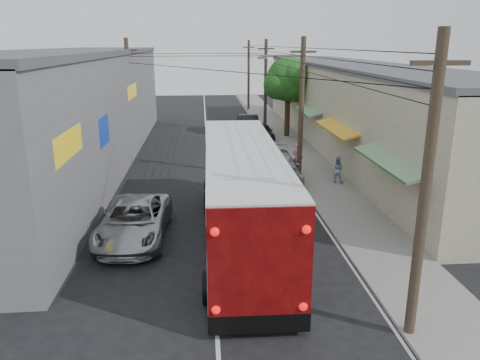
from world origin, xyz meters
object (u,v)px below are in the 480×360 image
at_px(pedestrian_near, 298,158).
at_px(parked_car_mid, 262,131).
at_px(parked_suv, 278,167).
at_px(coach_bus, 242,193).
at_px(pedestrian_far, 337,169).
at_px(jeepney, 134,221).
at_px(parked_car_far, 249,124).

bearing_deg(pedestrian_near, parked_car_mid, -62.36).
bearing_deg(pedestrian_near, parked_suv, 68.93).
relative_size(parked_suv, parked_car_mid, 1.46).
height_order(coach_bus, pedestrian_near, coach_bus).
height_order(parked_suv, pedestrian_far, parked_suv).
bearing_deg(parked_suv, pedestrian_near, 46.55).
distance_m(jeepney, parked_car_mid, 21.44).
distance_m(parked_car_mid, pedestrian_near, 10.82).
xyz_separation_m(jeepney, pedestrian_near, (8.50, 9.23, 0.22)).
distance_m(jeepney, parked_suv, 10.50).
height_order(parked_suv, parked_car_mid, parked_suv).
distance_m(parked_car_mid, parked_car_far, 3.18).
bearing_deg(coach_bus, pedestrian_far, 51.36).
bearing_deg(pedestrian_near, parked_car_far, -60.02).
bearing_deg(parked_suv, parked_car_mid, 88.04).
bearing_deg(coach_bus, pedestrian_near, 67.24).
relative_size(coach_bus, parked_suv, 2.35).
bearing_deg(pedestrian_far, parked_car_far, -53.46).
relative_size(coach_bus, pedestrian_near, 7.55).
height_order(parked_suv, parked_car_far, parked_suv).
xyz_separation_m(coach_bus, parked_car_far, (2.60, 23.53, -1.21)).
distance_m(coach_bus, pedestrian_near, 10.59).
bearing_deg(pedestrian_near, coach_bus, 89.93).
relative_size(jeepney, parked_car_far, 1.21).
xyz_separation_m(parked_suv, parked_car_mid, (0.64, 12.24, -0.16)).
relative_size(jeepney, parked_car_mid, 1.45).
relative_size(parked_car_mid, pedestrian_far, 2.61).
bearing_deg(parked_car_mid, parked_suv, -97.94).
relative_size(jeepney, pedestrian_far, 3.78).
xyz_separation_m(coach_bus, jeepney, (-4.30, 0.44, -1.20)).
bearing_deg(coach_bus, jeepney, 174.90).
height_order(parked_car_mid, pedestrian_far, pedestrian_far).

